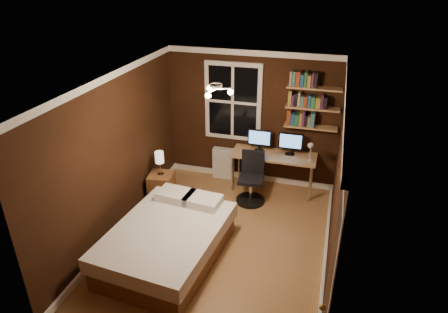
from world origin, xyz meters
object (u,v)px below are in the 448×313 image
(radiator, at_px, (223,163))
(monitor_right, at_px, (290,144))
(bedside_lamp, at_px, (160,163))
(desk, at_px, (274,157))
(bed, at_px, (168,241))
(desk_lamp, at_px, (310,152))
(office_chair, at_px, (251,184))
(monitor_left, at_px, (259,140))
(nightstand, at_px, (162,187))

(radiator, relative_size, monitor_right, 1.44)
(bedside_lamp, bearing_deg, desk, 26.70)
(bed, height_order, bedside_lamp, bedside_lamp)
(desk_lamp, bearing_deg, bedside_lamp, -163.46)
(office_chair, bearing_deg, bedside_lamp, -168.66)
(bedside_lamp, height_order, desk, bedside_lamp)
(bed, xyz_separation_m, desk_lamp, (1.74, 2.14, 0.66))
(monitor_left, bearing_deg, office_chair, -90.66)
(monitor_right, bearing_deg, monitor_left, 180.00)
(radiator, xyz_separation_m, monitor_left, (0.71, -0.12, 0.62))
(bedside_lamp, bearing_deg, monitor_left, 32.90)
(radiator, bearing_deg, desk, -10.92)
(desk_lamp, distance_m, office_chair, 1.16)
(monitor_right, bearing_deg, desk, -164.60)
(bedside_lamp, distance_m, monitor_left, 1.84)
(monitor_right, height_order, office_chair, monitor_right)
(desk, bearing_deg, monitor_left, 165.18)
(radiator, relative_size, desk, 0.41)
(desk, xyz_separation_m, monitor_right, (0.28, 0.08, 0.27))
(monitor_left, xyz_separation_m, monitor_right, (0.56, 0.00, 0.00))
(bedside_lamp, distance_m, office_chair, 1.63)
(bedside_lamp, distance_m, radiator, 1.44)
(desk, relative_size, desk_lamp, 3.46)
(bedside_lamp, height_order, office_chair, bedside_lamp)
(bedside_lamp, height_order, monitor_right, monitor_right)
(bed, height_order, desk, desk)
(monitor_left, height_order, monitor_right, same)
(bed, relative_size, desk_lamp, 4.70)
(bed, xyz_separation_m, office_chair, (0.80, 1.82, 0.06))
(monitor_right, relative_size, office_chair, 0.46)
(desk, bearing_deg, radiator, 169.08)
(bed, relative_size, monitor_right, 4.83)
(nightstand, xyz_separation_m, office_chair, (1.53, 0.42, 0.08))
(bed, bearing_deg, desk_lamp, 56.25)
(monitor_right, bearing_deg, bedside_lamp, -154.69)
(nightstand, height_order, monitor_right, monitor_right)
(bed, bearing_deg, monitor_right, 65.66)
(monitor_left, distance_m, desk_lamp, 0.97)
(bed, height_order, monitor_right, monitor_right)
(bed, distance_m, desk_lamp, 2.84)
(bed, height_order, monitor_left, monitor_left)
(monitor_right, bearing_deg, radiator, 174.76)
(monitor_right, relative_size, desk_lamp, 0.97)
(nightstand, xyz_separation_m, desk, (1.82, 0.92, 0.40))
(radiator, height_order, desk_lamp, desk_lamp)
(nightstand, distance_m, monitor_right, 2.41)
(office_chair, bearing_deg, nightstand, -168.66)
(office_chair, bearing_deg, bed, -117.58)
(desk, relative_size, office_chair, 1.65)
(radiator, bearing_deg, office_chair, -44.32)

